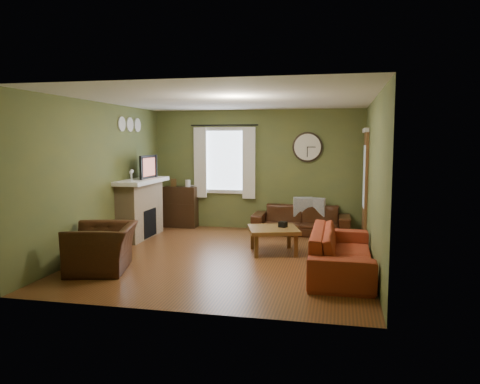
% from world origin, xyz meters
% --- Properties ---
extents(floor, '(4.60, 5.20, 0.00)m').
position_xyz_m(floor, '(0.00, 0.00, 0.00)').
color(floor, brown).
rests_on(floor, ground).
extents(ceiling, '(4.60, 5.20, 0.00)m').
position_xyz_m(ceiling, '(0.00, 0.00, 2.60)').
color(ceiling, white).
rests_on(ceiling, ground).
extents(wall_left, '(0.00, 5.20, 2.60)m').
position_xyz_m(wall_left, '(-2.30, 0.00, 1.30)').
color(wall_left, '#596333').
rests_on(wall_left, ground).
extents(wall_right, '(0.00, 5.20, 2.60)m').
position_xyz_m(wall_right, '(2.30, 0.00, 1.30)').
color(wall_right, '#596333').
rests_on(wall_right, ground).
extents(wall_back, '(4.60, 0.00, 2.60)m').
position_xyz_m(wall_back, '(0.00, 2.60, 1.30)').
color(wall_back, '#596333').
rests_on(wall_back, ground).
extents(wall_front, '(4.60, 0.00, 2.60)m').
position_xyz_m(wall_front, '(0.00, -2.60, 1.30)').
color(wall_front, '#596333').
rests_on(wall_front, ground).
extents(fireplace, '(0.40, 1.40, 1.10)m').
position_xyz_m(fireplace, '(-2.10, 1.15, 0.55)').
color(fireplace, tan).
rests_on(fireplace, floor).
extents(firebox, '(0.04, 0.60, 0.55)m').
position_xyz_m(firebox, '(-1.91, 1.15, 0.30)').
color(firebox, black).
rests_on(firebox, fireplace).
extents(mantel, '(0.58, 1.60, 0.08)m').
position_xyz_m(mantel, '(-2.07, 1.15, 1.14)').
color(mantel, white).
rests_on(mantel, fireplace).
extents(tv, '(0.08, 0.60, 0.35)m').
position_xyz_m(tv, '(-2.05, 1.30, 1.35)').
color(tv, black).
rests_on(tv, mantel).
extents(tv_screen, '(0.02, 0.62, 0.36)m').
position_xyz_m(tv_screen, '(-1.97, 1.30, 1.41)').
color(tv_screen, '#994C3F').
rests_on(tv_screen, mantel).
extents(medallion_left, '(0.28, 0.28, 0.03)m').
position_xyz_m(medallion_left, '(-2.28, 0.80, 2.25)').
color(medallion_left, white).
rests_on(medallion_left, wall_left).
extents(medallion_mid, '(0.28, 0.28, 0.03)m').
position_xyz_m(medallion_mid, '(-2.28, 1.15, 2.25)').
color(medallion_mid, white).
rests_on(medallion_mid, wall_left).
extents(medallion_right, '(0.28, 0.28, 0.03)m').
position_xyz_m(medallion_right, '(-2.28, 1.50, 2.25)').
color(medallion_right, white).
rests_on(medallion_right, wall_left).
extents(window_pane, '(1.00, 0.02, 1.30)m').
position_xyz_m(window_pane, '(-0.70, 2.58, 1.50)').
color(window_pane, silver).
rests_on(window_pane, wall_back).
extents(curtain_rod, '(0.03, 0.03, 1.50)m').
position_xyz_m(curtain_rod, '(-0.70, 2.48, 2.27)').
color(curtain_rod, black).
rests_on(curtain_rod, wall_back).
extents(curtain_left, '(0.28, 0.04, 1.55)m').
position_xyz_m(curtain_left, '(-1.25, 2.48, 1.45)').
color(curtain_left, white).
rests_on(curtain_left, wall_back).
extents(curtain_right, '(0.28, 0.04, 1.55)m').
position_xyz_m(curtain_right, '(-0.15, 2.48, 1.45)').
color(curtain_right, white).
rests_on(curtain_right, wall_back).
extents(wall_clock, '(0.64, 0.06, 0.64)m').
position_xyz_m(wall_clock, '(1.10, 2.55, 1.80)').
color(wall_clock, white).
rests_on(wall_clock, wall_back).
extents(door, '(0.05, 0.90, 2.10)m').
position_xyz_m(door, '(2.27, 1.85, 1.05)').
color(door, brown).
rests_on(door, floor).
extents(bookshelf, '(0.77, 0.33, 0.91)m').
position_xyz_m(bookshelf, '(-1.72, 2.42, 0.46)').
color(bookshelf, black).
rests_on(bookshelf, floor).
extents(book, '(0.27, 0.30, 0.02)m').
position_xyz_m(book, '(-1.61, 2.55, 0.96)').
color(book, brown).
rests_on(book, bookshelf).
extents(sofa_brown, '(2.00, 0.78, 0.58)m').
position_xyz_m(sofa_brown, '(1.02, 2.19, 0.29)').
color(sofa_brown, black).
rests_on(sofa_brown, floor).
extents(pillow_left, '(0.42, 0.20, 0.40)m').
position_xyz_m(pillow_left, '(1.04, 2.35, 0.55)').
color(pillow_left, '#A1A6AF').
rests_on(pillow_left, sofa_brown).
extents(pillow_right, '(0.40, 0.21, 0.38)m').
position_xyz_m(pillow_right, '(1.31, 2.37, 0.55)').
color(pillow_right, '#A1A6AF').
rests_on(pillow_right, sofa_brown).
extents(sofa_red, '(0.87, 2.22, 0.65)m').
position_xyz_m(sofa_red, '(1.84, -0.59, 0.32)').
color(sofa_red, maroon).
rests_on(sofa_red, floor).
extents(armchair, '(1.16, 1.26, 0.69)m').
position_xyz_m(armchair, '(-1.66, -1.21, 0.34)').
color(armchair, black).
rests_on(armchair, floor).
extents(coffee_table, '(1.02, 1.02, 0.44)m').
position_xyz_m(coffee_table, '(0.68, 0.42, 0.22)').
color(coffee_table, brown).
rests_on(coffee_table, floor).
extents(tissue_box, '(0.16, 0.16, 0.10)m').
position_xyz_m(tissue_box, '(0.84, 0.51, 0.40)').
color(tissue_box, black).
rests_on(tissue_box, coffee_table).
extents(wine_glass_a, '(0.07, 0.07, 0.19)m').
position_xyz_m(wine_glass_a, '(-2.05, 0.66, 1.28)').
color(wine_glass_a, white).
rests_on(wine_glass_a, mantel).
extents(wine_glass_b, '(0.08, 0.08, 0.22)m').
position_xyz_m(wine_glass_b, '(-2.05, 0.70, 1.29)').
color(wine_glass_b, white).
rests_on(wine_glass_b, mantel).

